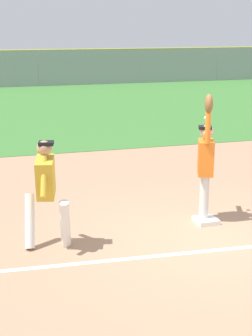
{
  "coord_description": "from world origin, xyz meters",
  "views": [
    {
      "loc": [
        -3.56,
        -7.27,
        3.39
      ],
      "look_at": [
        -1.19,
        0.86,
        1.05
      ],
      "focal_mm": 55.9,
      "sensor_mm": 36.0,
      "label": 1
    }
  ],
  "objects": [
    {
      "name": "runner",
      "position": [
        -2.61,
        0.33,
        1.0
      ],
      "size": [
        0.75,
        0.84,
        1.72
      ],
      "rotation": [
        0.0,
        0.0,
        -0.23
      ],
      "color": "white",
      "rests_on": "ground_plane"
    },
    {
      "name": "ground_plane",
      "position": [
        0.0,
        0.0,
        0.0
      ],
      "size": [
        73.1,
        73.1,
        0.0
      ],
      "primitive_type": "plane",
      "color": "tan"
    },
    {
      "name": "parked_car_tan",
      "position": [
        -0.37,
        26.28,
        0.67
      ],
      "size": [
        4.44,
        2.2,
        1.25
      ],
      "rotation": [
        0.0,
        0.0,
        0.02
      ],
      "color": "tan",
      "rests_on": "ground_plane"
    },
    {
      "name": "outfield_fence",
      "position": [
        -0.0,
        22.49,
        1.01
      ],
      "size": [
        43.81,
        0.08,
        2.02
      ],
      "color": "#93999E",
      "rests_on": "ground_plane"
    },
    {
      "name": "outfield_grass",
      "position": [
        0.0,
        14.45,
        0.01
      ],
      "size": [
        43.73,
        16.08,
        0.01
      ],
      "primitive_type": "cube",
      "color": "#3D7533",
      "rests_on": "ground_plane"
    },
    {
      "name": "first_base",
      "position": [
        0.21,
        0.63,
        0.04
      ],
      "size": [
        0.39,
        0.39,
        0.08
      ],
      "primitive_type": "cube",
      "rotation": [
        0.0,
        0.0,
        0.02
      ],
      "color": "white",
      "rests_on": "ground_plane"
    },
    {
      "name": "parked_car_white",
      "position": [
        4.67,
        26.42,
        0.67
      ],
      "size": [
        4.44,
        2.2,
        1.25
      ],
      "rotation": [
        0.0,
        0.0,
        0.02
      ],
      "color": "white",
      "rests_on": "ground_plane"
    },
    {
      "name": "fielder",
      "position": [
        0.22,
        0.76,
        1.12
      ],
      "size": [
        0.44,
        0.87,
        2.28
      ],
      "rotation": [
        0.0,
        0.0,
        2.77
      ],
      "color": "silver",
      "rests_on": "ground_plane"
    },
    {
      "name": "baseball",
      "position": [
        0.31,
        1.02,
        1.8
      ],
      "size": [
        0.07,
        0.07,
        0.07
      ],
      "primitive_type": "sphere",
      "color": "white"
    }
  ]
}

